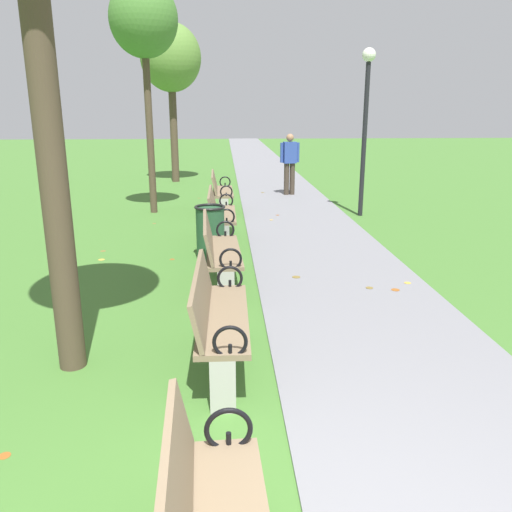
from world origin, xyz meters
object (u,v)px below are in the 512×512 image
tree_3 (171,59)px  pedestrian_walking (290,161)px  park_bench_4 (220,214)px  park_bench_5 (221,191)px  trash_bin (210,232)px  lamp_post (366,107)px  tree_2 (144,22)px  park_bench_2 (218,316)px  park_bench_3 (219,251)px

tree_3 → pedestrian_walking: 5.28m
park_bench_4 → park_bench_5: 2.63m
trash_bin → lamp_post: 4.92m
park_bench_4 → tree_2: 4.72m
park_bench_2 → park_bench_5: size_ratio=1.00×
park_bench_5 → park_bench_3: bearing=-90.0°
lamp_post → park_bench_5: bearing=169.9°
lamp_post → tree_2: bearing=171.9°
pedestrian_walking → trash_bin: 6.42m
tree_3 → lamp_post: tree_3 is taller
park_bench_2 → tree_3: tree_3 is taller
tree_3 → trash_bin: tree_3 is taller
trash_bin → tree_3: bearing=98.4°
park_bench_5 → trash_bin: 3.76m
park_bench_3 → tree_3: (-1.48, 10.41, 3.25)m
park_bench_4 → trash_bin: bearing=-97.5°
park_bench_5 → trash_bin: park_bench_5 is taller
park_bench_4 → tree_3: bearing=100.6°
park_bench_2 → lamp_post: (3.08, 6.78, 1.82)m
tree_2 → trash_bin: bearing=-70.3°
park_bench_2 → park_bench_5: 7.32m
pedestrian_walking → lamp_post: size_ratio=0.47×
park_bench_4 → lamp_post: bearing=34.1°
lamp_post → tree_3: bearing=127.9°
park_bench_2 → tree_3: bearing=96.7°
park_bench_4 → lamp_post: (3.08, 2.08, 1.82)m
park_bench_3 → tree_3: bearing=98.1°
park_bench_4 → pedestrian_walking: bearing=69.5°
park_bench_5 → pedestrian_walking: size_ratio=0.99×
trash_bin → park_bench_5: bearing=87.8°
park_bench_4 → pedestrian_walking: (1.85, 4.96, 0.44)m
park_bench_3 → tree_2: (-1.53, 5.22, 3.53)m
park_bench_5 → trash_bin: bearing=-92.2°
park_bench_4 → trash_bin: size_ratio=1.91×
park_bench_5 → tree_2: (-1.53, 0.11, 3.53)m
park_bench_5 → trash_bin: size_ratio=1.91×
tree_2 → tree_3: bearing=89.5°
tree_2 → lamp_post: bearing=-8.1°
tree_2 → trash_bin: (1.38, -3.87, -3.59)m
park_bench_3 → park_bench_5: size_ratio=1.01×
park_bench_2 → tree_3: (-1.48, 12.63, 3.25)m
park_bench_2 → tree_3: size_ratio=0.33×
park_bench_2 → tree_3: 13.12m
park_bench_4 → tree_3: (-1.48, 7.94, 3.25)m
park_bench_5 → lamp_post: (3.08, -0.55, 1.82)m
pedestrian_walking → lamp_post: lamp_post is taller
pedestrian_walking → park_bench_5: bearing=-128.5°
park_bench_4 → pedestrian_walking: pedestrian_walking is taller
tree_2 → lamp_post: size_ratio=1.40×
pedestrian_walking → tree_2: bearing=-146.7°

